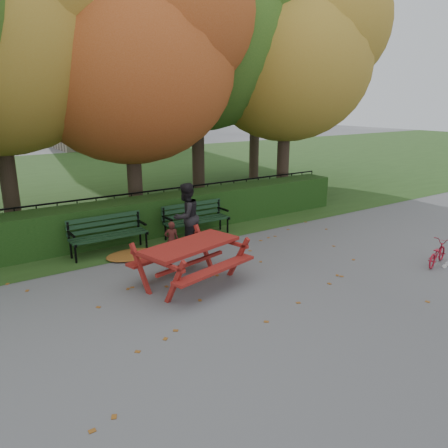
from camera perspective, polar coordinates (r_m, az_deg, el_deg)
ground at (r=8.28m, az=2.90°, el=-9.15°), size 90.00×90.00×0.00m
grass_strip at (r=20.76m, az=-21.19°, el=5.15°), size 90.00×90.00×0.00m
building_right at (r=36.29m, az=-14.82°, el=19.38°), size 9.00×6.00×12.00m
hedge at (r=11.79m, az=-10.37°, el=0.90°), size 13.00×0.90×1.00m
iron_fence at (r=12.50m, az=-11.88°, el=1.84°), size 14.00×0.04×1.02m
tree_b at (r=13.01m, az=-26.77°, el=22.74°), size 6.72×6.40×8.79m
tree_c at (r=13.14m, az=-10.62°, el=21.43°), size 6.30×6.00×8.00m
tree_d at (r=15.85m, az=-1.81°, el=24.91°), size 7.14×6.80×9.58m
tree_e at (r=16.21m, az=9.73°, el=21.30°), size 6.09×5.80×8.16m
tree_g at (r=20.41m, az=5.42°, el=21.11°), size 6.30×6.00×8.55m
bench_left at (r=10.62m, az=-14.99°, el=-0.97°), size 1.80×0.57×0.88m
bench_right at (r=11.58m, az=-3.78°, el=0.95°), size 1.80×0.57×0.88m
picnic_table at (r=8.50m, az=-4.37°, el=-3.75°), size 2.27×1.99×0.95m
leaf_pile at (r=10.37m, az=-11.96°, el=-3.95°), size 1.33×1.02×0.08m
leaf_scatter at (r=8.49m, az=1.67°, el=-8.42°), size 9.00×5.70×0.01m
child at (r=9.97m, az=-6.86°, el=-2.10°), size 0.38×0.32×0.88m
adult at (r=10.49m, az=-4.97°, el=0.98°), size 0.95×0.84×1.62m
bicycle at (r=10.67m, az=26.08°, el=-3.43°), size 1.07×0.60×0.53m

